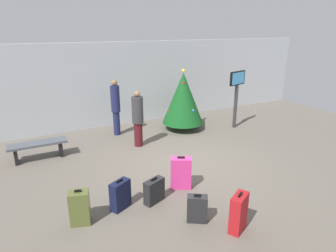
{
  "coord_description": "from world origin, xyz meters",
  "views": [
    {
      "loc": [
        -3.5,
        -6.0,
        3.39
      ],
      "look_at": [
        -0.12,
        0.52,
        0.9
      ],
      "focal_mm": 31.15,
      "sensor_mm": 36.0,
      "label": 1
    }
  ],
  "objects_px": {
    "waiting_bench": "(38,147)",
    "suitcase_2": "(181,173)",
    "suitcase_0": "(197,209)",
    "holiday_tree": "(183,98)",
    "suitcase_3": "(120,195)",
    "traveller_0": "(138,117)",
    "suitcase_1": "(80,208)",
    "suitcase_4": "(239,213)",
    "traveller_1": "(116,106)",
    "flight_info_kiosk": "(237,90)",
    "suitcase_5": "(154,191)"
  },
  "relations": [
    {
      "from": "waiting_bench",
      "to": "suitcase_2",
      "type": "relative_size",
      "value": 1.97
    },
    {
      "from": "waiting_bench",
      "to": "suitcase_0",
      "type": "xyz_separation_m",
      "value": [
        2.33,
        -4.22,
        -0.1
      ]
    },
    {
      "from": "holiday_tree",
      "to": "suitcase_3",
      "type": "distance_m",
      "value": 5.02
    },
    {
      "from": "suitcase_2",
      "to": "waiting_bench",
      "type": "bearing_deg",
      "value": 131.09
    },
    {
      "from": "suitcase_0",
      "to": "suitcase_2",
      "type": "bearing_deg",
      "value": 74.31
    },
    {
      "from": "traveller_0",
      "to": "suitcase_1",
      "type": "bearing_deg",
      "value": -128.21
    },
    {
      "from": "suitcase_2",
      "to": "suitcase_1",
      "type": "bearing_deg",
      "value": -173.71
    },
    {
      "from": "traveller_0",
      "to": "suitcase_4",
      "type": "relative_size",
      "value": 2.31
    },
    {
      "from": "waiting_bench",
      "to": "suitcase_1",
      "type": "relative_size",
      "value": 2.17
    },
    {
      "from": "traveller_1",
      "to": "suitcase_4",
      "type": "relative_size",
      "value": 2.51
    },
    {
      "from": "suitcase_0",
      "to": "suitcase_1",
      "type": "xyz_separation_m",
      "value": [
        -1.91,
        0.92,
        0.06
      ]
    },
    {
      "from": "flight_info_kiosk",
      "to": "suitcase_4",
      "type": "xyz_separation_m",
      "value": [
        -3.58,
        -4.43,
        -1.01
      ]
    },
    {
      "from": "flight_info_kiosk",
      "to": "suitcase_0",
      "type": "xyz_separation_m",
      "value": [
        -4.08,
        -3.89,
        -1.09
      ]
    },
    {
      "from": "suitcase_3",
      "to": "suitcase_5",
      "type": "bearing_deg",
      "value": -9.32
    },
    {
      "from": "holiday_tree",
      "to": "suitcase_1",
      "type": "bearing_deg",
      "value": -139.36
    },
    {
      "from": "holiday_tree",
      "to": "waiting_bench",
      "type": "xyz_separation_m",
      "value": [
        -4.69,
        -0.36,
        -0.75
      ]
    },
    {
      "from": "traveller_0",
      "to": "traveller_1",
      "type": "distance_m",
      "value": 1.27
    },
    {
      "from": "waiting_bench",
      "to": "suitcase_2",
      "type": "height_order",
      "value": "suitcase_2"
    },
    {
      "from": "flight_info_kiosk",
      "to": "suitcase_1",
      "type": "distance_m",
      "value": 6.76
    },
    {
      "from": "holiday_tree",
      "to": "suitcase_1",
      "type": "distance_m",
      "value": 5.67
    },
    {
      "from": "suitcase_2",
      "to": "suitcase_4",
      "type": "bearing_deg",
      "value": -84.19
    },
    {
      "from": "flight_info_kiosk",
      "to": "suitcase_1",
      "type": "relative_size",
      "value": 2.91
    },
    {
      "from": "flight_info_kiosk",
      "to": "traveller_0",
      "type": "xyz_separation_m",
      "value": [
        -3.67,
        -0.02,
        -0.47
      ]
    },
    {
      "from": "suitcase_0",
      "to": "suitcase_3",
      "type": "relative_size",
      "value": 0.9
    },
    {
      "from": "suitcase_1",
      "to": "holiday_tree",
      "type": "bearing_deg",
      "value": 40.64
    },
    {
      "from": "suitcase_2",
      "to": "suitcase_4",
      "type": "distance_m",
      "value": 1.72
    },
    {
      "from": "waiting_bench",
      "to": "suitcase_2",
      "type": "distance_m",
      "value": 4.05
    },
    {
      "from": "suitcase_4",
      "to": "suitcase_0",
      "type": "bearing_deg",
      "value": 133.04
    },
    {
      "from": "suitcase_5",
      "to": "suitcase_1",
      "type": "bearing_deg",
      "value": -179.91
    },
    {
      "from": "flight_info_kiosk",
      "to": "suitcase_1",
      "type": "height_order",
      "value": "flight_info_kiosk"
    },
    {
      "from": "holiday_tree",
      "to": "suitcase_4",
      "type": "distance_m",
      "value": 5.5
    },
    {
      "from": "traveller_1",
      "to": "suitcase_4",
      "type": "distance_m",
      "value": 5.68
    },
    {
      "from": "traveller_0",
      "to": "suitcase_4",
      "type": "bearing_deg",
      "value": -88.8
    },
    {
      "from": "holiday_tree",
      "to": "suitcase_3",
      "type": "xyz_separation_m",
      "value": [
        -3.46,
        -3.54,
        -0.82
      ]
    },
    {
      "from": "traveller_1",
      "to": "holiday_tree",
      "type": "bearing_deg",
      "value": -13.11
    },
    {
      "from": "flight_info_kiosk",
      "to": "suitcase_1",
      "type": "xyz_separation_m",
      "value": [
        -5.99,
        -2.97,
        -1.03
      ]
    },
    {
      "from": "waiting_bench",
      "to": "suitcase_2",
      "type": "xyz_separation_m",
      "value": [
        2.66,
        -3.05,
        -0.0
      ]
    },
    {
      "from": "suitcase_2",
      "to": "suitcase_5",
      "type": "height_order",
      "value": "suitcase_2"
    },
    {
      "from": "flight_info_kiosk",
      "to": "waiting_bench",
      "type": "xyz_separation_m",
      "value": [
        -6.42,
        0.33,
        -1.0
      ]
    },
    {
      "from": "suitcase_5",
      "to": "traveller_0",
      "type": "bearing_deg",
      "value": 74.01
    },
    {
      "from": "holiday_tree",
      "to": "traveller_1",
      "type": "xyz_separation_m",
      "value": [
        -2.22,
        0.52,
        -0.13
      ]
    },
    {
      "from": "flight_info_kiosk",
      "to": "suitcase_3",
      "type": "distance_m",
      "value": 6.02
    },
    {
      "from": "suitcase_1",
      "to": "waiting_bench",
      "type": "bearing_deg",
      "value": 97.39
    },
    {
      "from": "suitcase_4",
      "to": "waiting_bench",
      "type": "bearing_deg",
      "value": 120.78
    },
    {
      "from": "suitcase_4",
      "to": "suitcase_5",
      "type": "height_order",
      "value": "suitcase_4"
    },
    {
      "from": "holiday_tree",
      "to": "suitcase_2",
      "type": "xyz_separation_m",
      "value": [
        -2.03,
        -3.41,
        -0.75
      ]
    },
    {
      "from": "traveller_0",
      "to": "suitcase_5",
      "type": "distance_m",
      "value": 3.12
    },
    {
      "from": "flight_info_kiosk",
      "to": "waiting_bench",
      "type": "relative_size",
      "value": 1.34
    },
    {
      "from": "suitcase_3",
      "to": "suitcase_4",
      "type": "xyz_separation_m",
      "value": [
        1.61,
        -1.57,
        0.05
      ]
    },
    {
      "from": "suitcase_0",
      "to": "suitcase_4",
      "type": "bearing_deg",
      "value": -46.96
    }
  ]
}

